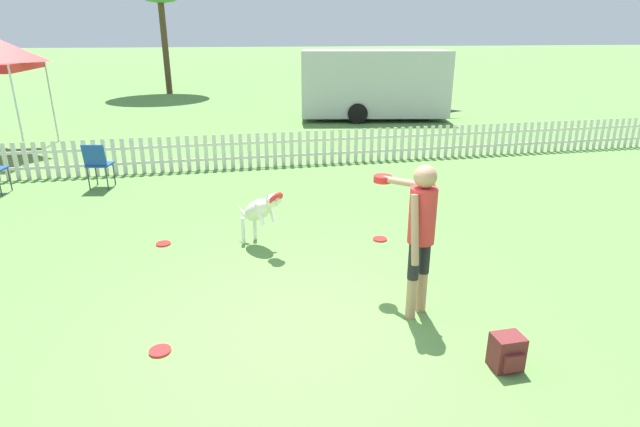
% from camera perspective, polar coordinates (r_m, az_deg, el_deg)
% --- Properties ---
extents(ground_plane, '(240.00, 240.00, 0.00)m').
position_cam_1_polar(ground_plane, '(5.23, -2.49, -13.85)').
color(ground_plane, '#5B8C42').
extents(handler_person, '(0.48, 1.09, 1.68)m').
position_cam_1_polar(handler_person, '(5.26, 11.26, -1.09)').
color(handler_person, tan).
rests_on(handler_person, ground_plane).
extents(leaping_dog, '(0.67, 0.91, 0.91)m').
position_cam_1_polar(leaping_dog, '(7.10, -6.91, 0.43)').
color(leaping_dog, beige).
rests_on(leaping_dog, ground_plane).
extents(frisbee_near_handler, '(0.21, 0.21, 0.02)m').
position_cam_1_polar(frisbee_near_handler, '(7.65, -17.47, -3.31)').
color(frisbee_near_handler, red).
rests_on(frisbee_near_handler, ground_plane).
extents(frisbee_near_dog, '(0.21, 0.21, 0.02)m').
position_cam_1_polar(frisbee_near_dog, '(5.24, -17.81, -14.71)').
color(frisbee_near_dog, red).
rests_on(frisbee_near_dog, ground_plane).
extents(frisbee_midfield, '(0.21, 0.21, 0.02)m').
position_cam_1_polar(frisbee_midfield, '(7.51, 6.87, -2.92)').
color(frisbee_midfield, red).
rests_on(frisbee_midfield, ground_plane).
extents(backpack_on_grass, '(0.27, 0.26, 0.33)m').
position_cam_1_polar(backpack_on_grass, '(5.02, 20.59, -14.63)').
color(backpack_on_grass, maroon).
rests_on(backpack_on_grass, ground_plane).
extents(picket_fence, '(21.36, 0.04, 0.79)m').
position_cam_1_polar(picket_fence, '(11.56, -8.54, 7.13)').
color(picket_fence, silver).
rests_on(picket_fence, ground_plane).
extents(folding_chair_center, '(0.51, 0.53, 0.91)m').
position_cam_1_polar(folding_chair_center, '(10.72, -24.11, 5.44)').
color(folding_chair_center, '#333338').
rests_on(folding_chair_center, ground_plane).
extents(equipment_trailer, '(6.02, 3.34, 2.37)m').
position_cam_1_polar(equipment_trailer, '(18.50, 6.11, 14.63)').
color(equipment_trailer, '#B7B7B7').
rests_on(equipment_trailer, ground_plane).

